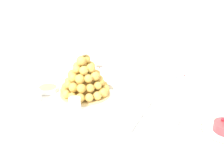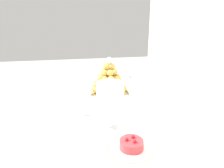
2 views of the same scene
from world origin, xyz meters
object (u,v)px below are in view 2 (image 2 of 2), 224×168
Objects in this scene: dessert_cup_left at (84,83)px; wine_glass at (132,75)px; serving_tray at (103,95)px; fruit_tart_plate at (131,146)px; dessert_cup_centre at (91,104)px; croquembouche at (109,80)px; creme_brulee_ramekin at (98,83)px; macaron_goblet at (110,99)px; dessert_cup_mid_left at (87,92)px.

dessert_cup_left is 0.37m from wine_glass.
serving_tray is 10.49× the size of dessert_cup_left.
fruit_tart_plate is (0.81, 0.11, -0.02)m from dessert_cup_left.
dessert_cup_centre is 0.28× the size of fruit_tart_plate.
croquembouche is 0.24m from dessert_cup_left.
fruit_tart_plate is at bearing 0.40° from creme_brulee_ramekin.
creme_brulee_ramekin is at bearing -165.39° from croquembouche.
dessert_cup_centre is at bearing -164.82° from fruit_tart_plate.
wine_glass reaches higher than dessert_cup_left.
macaron_goblet is (0.22, 0.06, 0.11)m from dessert_cup_centre.
dessert_cup_left is at bearing -153.34° from serving_tray.
dessert_cup_left is 0.34× the size of wine_glass.
dessert_cup_mid_left is 0.44m from macaron_goblet.
dessert_cup_mid_left reaches higher than creme_brulee_ramekin.
fruit_tart_plate is (0.60, 0.11, -0.02)m from dessert_cup_mid_left.
dessert_cup_left is 0.42m from dessert_cup_centre.
dessert_cup_left is (-0.21, -0.10, 0.03)m from serving_tray.
dessert_cup_left is 0.11m from creme_brulee_ramekin.
fruit_tart_plate is at bearing -3.83° from croquembouche.
croquembouche is at bearing 14.61° from creme_brulee_ramekin.
dessert_cup_mid_left is 0.25m from creme_brulee_ramekin.
wine_glass is at bearing 99.15° from serving_tray.
creme_brulee_ramekin is (-0.01, 0.10, -0.01)m from dessert_cup_left.
dessert_cup_left reaches higher than fruit_tart_plate.
fruit_tart_plate is at bearing -17.47° from wine_glass.
fruit_tart_plate is at bearing 14.21° from macaron_goblet.
serving_tray is 5.65× the size of creme_brulee_ramekin.
serving_tray is at bearing 0.08° from creme_brulee_ramekin.
dessert_cup_left is 0.54× the size of creme_brulee_ramekin.
creme_brulee_ramekin is at bearing 95.68° from dessert_cup_left.
dessert_cup_mid_left is at bearing 0.55° from dessert_cup_left.
dessert_cup_left is at bearing -119.37° from wine_glass.
dessert_cup_left is 0.82m from fruit_tart_plate.
macaron_goblet reaches higher than dessert_cup_mid_left.
serving_tray is 3.57× the size of wine_glass.
creme_brulee_ramekin is 0.66m from macaron_goblet.
dessert_cup_mid_left is 0.25× the size of macaron_goblet.
dessert_cup_centre is (0.20, 0.00, -0.00)m from dessert_cup_mid_left.
wine_glass reaches higher than fruit_tart_plate.
serving_tray is 0.23m from dessert_cup_centre.
wine_glass is at bearing 162.53° from fruit_tart_plate.
serving_tray is 0.24m from wine_glass.
creme_brulee_ramekin is at bearing -131.90° from wine_glass.
fruit_tart_plate is at bearing 7.70° from dessert_cup_left.
dessert_cup_mid_left is at bearing -24.62° from creme_brulee_ramekin.
macaron_goblet reaches higher than dessert_cup_left.
macaron_goblet is (0.42, 0.06, 0.10)m from dessert_cup_mid_left.
dessert_cup_mid_left is at bearing -179.89° from dessert_cup_centre.
dessert_cup_centre is 0.41m from fruit_tart_plate.
dessert_cup_mid_left is at bearing -87.52° from serving_tray.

